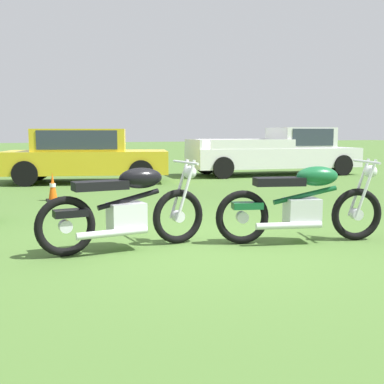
{
  "coord_description": "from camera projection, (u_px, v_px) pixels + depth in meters",
  "views": [
    {
      "loc": [
        -2.48,
        -5.13,
        1.34
      ],
      "look_at": [
        0.04,
        0.71,
        0.55
      ],
      "focal_mm": 45.05,
      "sensor_mm": 36.0,
      "label": 1
    }
  ],
  "objects": [
    {
      "name": "ground_plane",
      "position": [
        212.0,
        244.0,
        5.81
      ],
      "size": [
        120.0,
        120.0,
        0.0
      ],
      "primitive_type": "plane",
      "color": "#476B2D"
    },
    {
      "name": "motorcycle_black",
      "position": [
        127.0,
        208.0,
        5.5
      ],
      "size": [
        2.02,
        0.64,
        1.02
      ],
      "rotation": [
        0.0,
        0.0,
        0.07
      ],
      "color": "black",
      "rests_on": "ground"
    },
    {
      "name": "motorcycle_green",
      "position": [
        303.0,
        203.0,
        5.87
      ],
      "size": [
        2.06,
        0.86,
        1.02
      ],
      "rotation": [
        0.0,
        0.0,
        -0.27
      ],
      "color": "black",
      "rests_on": "ground"
    },
    {
      "name": "car_yellow",
      "position": [
        84.0,
        153.0,
        12.85
      ],
      "size": [
        4.58,
        2.88,
        1.43
      ],
      "rotation": [
        0.0,
        0.0,
        -0.29
      ],
      "color": "gold",
      "rests_on": "ground"
    },
    {
      "name": "pickup_truck_white",
      "position": [
        281.0,
        151.0,
        15.3
      ],
      "size": [
        5.54,
        2.42,
        1.49
      ],
      "rotation": [
        0.0,
        0.0,
        -0.13
      ],
      "color": "silver",
      "rests_on": "ground"
    },
    {
      "name": "traffic_cone",
      "position": [
        53.0,
        188.0,
        9.47
      ],
      "size": [
        0.25,
        0.25,
        0.56
      ],
      "color": "#EA590F",
      "rests_on": "ground"
    }
  ]
}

